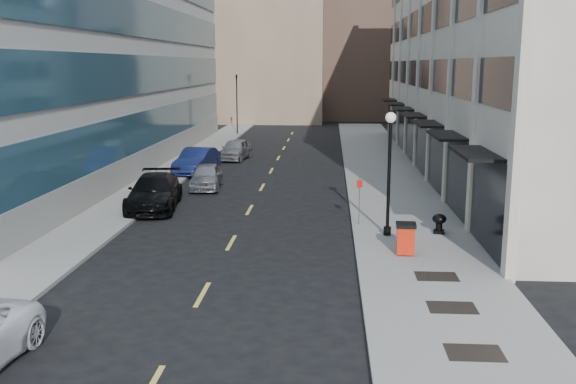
# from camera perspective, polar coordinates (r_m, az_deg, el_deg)

# --- Properties ---
(ground) EXTENTS (160.00, 160.00, 0.00)m
(ground) POSITION_cam_1_polar(r_m,az_deg,el_deg) (18.87, -8.82, -11.11)
(ground) COLOR black
(ground) RESTS_ON ground
(sidewalk_right) EXTENTS (5.00, 80.00, 0.15)m
(sidewalk_right) POSITION_cam_1_polar(r_m,az_deg,el_deg) (37.85, 9.05, 0.40)
(sidewalk_right) COLOR gray
(sidewalk_right) RESTS_ON ground
(sidewalk_left) EXTENTS (3.00, 80.00, 0.15)m
(sidewalk_left) POSITION_cam_1_polar(r_m,az_deg,el_deg) (39.11, -11.83, 0.65)
(sidewalk_left) COLOR gray
(sidewalk_left) RESTS_ON ground
(building_right) EXTENTS (15.30, 46.50, 18.25)m
(building_right) POSITION_cam_1_polar(r_m,az_deg,el_deg) (45.91, 20.71, 12.91)
(building_right) COLOR beige
(building_right) RESTS_ON ground
(building_left) EXTENTS (16.14, 46.00, 20.00)m
(building_left) POSITION_cam_1_polar(r_m,az_deg,el_deg) (48.39, -21.21, 13.94)
(building_left) COLOR beige
(building_left) RESTS_ON ground
(skyline_tan_near) EXTENTS (14.00, 18.00, 28.00)m
(skyline_tan_near) POSITION_cam_1_polar(r_m,az_deg,el_deg) (85.65, -1.66, 15.90)
(skyline_tan_near) COLOR #927B5F
(skyline_tan_near) RESTS_ON ground
(skyline_tan_far) EXTENTS (12.00, 14.00, 22.00)m
(skyline_tan_far) POSITION_cam_1_polar(r_m,az_deg,el_deg) (96.77, -7.15, 13.52)
(skyline_tan_far) COLOR #927B5F
(skyline_tan_far) RESTS_ON ground
(skyline_stone) EXTENTS (10.00, 14.00, 20.00)m
(skyline_stone) POSITION_cam_1_polar(r_m,az_deg,el_deg) (84.24, 13.70, 12.95)
(skyline_stone) COLOR beige
(skyline_stone) RESTS_ON ground
(grate_near) EXTENTS (1.40, 1.00, 0.01)m
(grate_near) POSITION_cam_1_polar(r_m,az_deg,el_deg) (16.96, 16.25, -13.55)
(grate_near) COLOR black
(grate_near) RESTS_ON sidewalk_right
(grate_mid) EXTENTS (1.40, 1.00, 0.01)m
(grate_mid) POSITION_cam_1_polar(r_m,az_deg,el_deg) (19.66, 14.37, -9.91)
(grate_mid) COLOR black
(grate_mid) RESTS_ON sidewalk_right
(grate_far) EXTENTS (1.40, 1.00, 0.01)m
(grate_far) POSITION_cam_1_polar(r_m,az_deg,el_deg) (22.26, 13.07, -7.32)
(grate_far) COLOR black
(grate_far) RESTS_ON sidewalk_right
(road_centerline) EXTENTS (0.15, 68.20, 0.01)m
(road_centerline) POSITION_cam_1_polar(r_m,az_deg,el_deg) (34.98, -2.83, -0.49)
(road_centerline) COLOR #D8CC4C
(road_centerline) RESTS_ON ground
(traffic_signal) EXTENTS (0.66, 0.66, 6.98)m
(traffic_signal) POSITION_cam_1_polar(r_m,az_deg,el_deg) (65.71, -4.60, 10.03)
(traffic_signal) COLOR black
(traffic_signal) RESTS_ON ground
(car_black_pickup) EXTENTS (3.03, 6.05, 1.69)m
(car_black_pickup) POSITION_cam_1_polar(r_m,az_deg,el_deg) (32.84, -11.80, -0.00)
(car_black_pickup) COLOR black
(car_black_pickup) RESTS_ON ground
(car_silver_sedan) EXTENTS (2.07, 4.41, 1.46)m
(car_silver_sedan) POSITION_cam_1_polar(r_m,az_deg,el_deg) (37.66, -7.27, 1.41)
(car_silver_sedan) COLOR gray
(car_silver_sedan) RESTS_ON ground
(car_blue_sedan) EXTENTS (2.43, 5.30, 1.69)m
(car_blue_sedan) POSITION_cam_1_polar(r_m,az_deg,el_deg) (42.84, -8.10, 2.73)
(car_blue_sedan) COLOR #121B46
(car_blue_sedan) RESTS_ON ground
(car_grey_sedan) EXTENTS (2.39, 4.77, 1.56)m
(car_grey_sedan) POSITION_cam_1_polar(r_m,az_deg,el_deg) (48.98, -4.70, 3.81)
(car_grey_sedan) COLOR gray
(car_grey_sedan) RESTS_ON ground
(trash_bin) EXTENTS (0.78, 0.85, 1.20)m
(trash_bin) POSITION_cam_1_polar(r_m,az_deg,el_deg) (24.36, 10.41, -4.01)
(trash_bin) COLOR red
(trash_bin) RESTS_ON sidewalk_right
(lamppost) EXTENTS (0.43, 0.43, 5.22)m
(lamppost) POSITION_cam_1_polar(r_m,az_deg,el_deg) (26.48, 9.00, 2.62)
(lamppost) COLOR black
(lamppost) RESTS_ON sidewalk_right
(sign_post) EXTENTS (0.25, 0.07, 2.14)m
(sign_post) POSITION_cam_1_polar(r_m,az_deg,el_deg) (28.42, 6.37, -0.12)
(sign_post) COLOR slate
(sign_post) RESTS_ON sidewalk_right
(urn_planter) EXTENTS (0.60, 0.60, 0.83)m
(urn_planter) POSITION_cam_1_polar(r_m,az_deg,el_deg) (27.70, 13.30, -2.57)
(urn_planter) COLOR black
(urn_planter) RESTS_ON sidewalk_right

